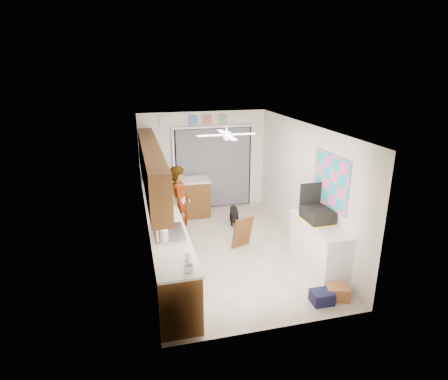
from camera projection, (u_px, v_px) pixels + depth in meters
floor at (229, 249)px, 7.65m from camera, size 5.00×5.00×0.00m
ceiling at (229, 127)px, 6.85m from camera, size 5.00×5.00×0.00m
wall_back at (204, 161)px, 9.54m from camera, size 3.20×0.00×3.20m
wall_front at (278, 250)px, 4.95m from camera, size 3.20×0.00×3.20m
wall_left at (145, 198)px, 6.87m from camera, size 0.00×5.00×5.00m
wall_right at (305, 185)px, 7.62m from camera, size 0.00×5.00×5.00m
left_base_cabinets at (164, 236)px, 7.20m from camera, size 0.60×4.80×0.90m
left_countertop at (163, 213)px, 7.05m from camera, size 0.62×4.80×0.04m
upper_cabinets at (151, 166)px, 6.92m from camera, size 0.32×4.00×0.80m
sink_basin at (169, 234)px, 6.12m from camera, size 0.50×0.76×0.06m
faucet at (157, 230)px, 6.05m from camera, size 0.03×0.03×0.22m
peninsula_base at (188, 199)px, 9.22m from camera, size 1.00×0.60×0.90m
peninsula_top at (188, 180)px, 9.07m from camera, size 1.04×0.64×0.04m
back_opening_recess at (214, 168)px, 9.64m from camera, size 2.00×0.06×2.10m
curtain_panel at (214, 169)px, 9.60m from camera, size 1.90×0.03×2.05m
door_trim_left at (174, 171)px, 9.37m from camera, size 0.06×0.04×2.10m
door_trim_right at (251, 166)px, 9.85m from camera, size 0.06×0.04×2.10m
door_trim_head at (213, 127)px, 9.27m from camera, size 2.10×0.04×0.06m
header_frame_1 at (193, 120)px, 9.12m from camera, size 0.22×0.02×0.22m
header_frame_2 at (207, 120)px, 9.21m from camera, size 0.22×0.02×0.22m
header_frame_3 at (223, 119)px, 9.30m from camera, size 0.22×0.02×0.22m
header_frame_4 at (238, 119)px, 9.39m from camera, size 0.22×0.02×0.22m
route66_sign at (164, 121)px, 8.96m from camera, size 0.22×0.02×0.26m
right_counter_base at (319, 248)px, 6.72m from camera, size 0.50×1.40×0.90m
right_counter_top at (320, 224)px, 6.57m from camera, size 0.54×1.44×0.04m
abstract_painting at (331, 180)px, 6.57m from camera, size 0.03×1.15×0.95m
ceiling_fan at (227, 135)px, 7.09m from camera, size 1.14×1.14×0.24m
microwave at (156, 173)px, 9.08m from camera, size 0.42×0.58×0.31m
cup at (189, 269)px, 4.99m from camera, size 0.18×0.18×0.11m
jar_a at (189, 256)px, 5.28m from camera, size 0.14×0.14×0.15m
paper_towel_roll at (163, 225)px, 6.14m from camera, size 0.15×0.15×0.29m
suitcase at (317, 215)px, 6.62m from camera, size 0.43×0.57×0.24m
suitcase_rim at (316, 220)px, 6.66m from camera, size 0.45×0.59×0.02m
suitcase_lid at (310, 196)px, 6.81m from camera, size 0.42×0.04×0.50m
cardboard_box at (337, 292)px, 6.00m from camera, size 0.42×0.36×0.22m
navy_crate at (322, 297)px, 5.89m from camera, size 0.34×0.29×0.20m
cabinet_door_panel at (243, 232)px, 7.63m from camera, size 0.48×0.32×0.67m
man at (180, 206)px, 7.60m from camera, size 0.52×0.68×1.70m
dog at (234, 215)px, 8.84m from camera, size 0.32×0.56×0.42m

